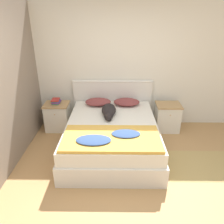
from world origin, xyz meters
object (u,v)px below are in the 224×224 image
object	(u,v)px
book_stack	(56,101)
pillow_right	(127,102)
nightstand_left	(58,116)
nightstand_right	(167,117)
dog	(109,111)
pillow_left	(98,102)
bed	(112,136)

from	to	relation	value
book_stack	pillow_right	bearing A→B (deg)	0.81
nightstand_left	nightstand_right	world-z (taller)	same
pillow_right	dog	world-z (taller)	dog
pillow_left	dog	bearing A→B (deg)	-63.60
bed	pillow_left	size ratio (longest dim) A/B	3.81
bed	pillow_right	world-z (taller)	pillow_right
nightstand_right	book_stack	bearing A→B (deg)	179.60
pillow_right	book_stack	size ratio (longest dim) A/B	2.48
bed	nightstand_right	xyz separation A→B (m)	(1.16, 0.75, 0.02)
bed	nightstand_right	distance (m)	1.38
bed	nightstand_right	bearing A→B (deg)	32.74
nightstand_left	book_stack	bearing A→B (deg)	98.69
book_stack	bed	bearing A→B (deg)	-33.24
pillow_right	book_stack	distance (m)	1.46
nightstand_right	pillow_left	size ratio (longest dim) A/B	1.10
pillow_left	pillow_right	size ratio (longest dim) A/B	1.00
nightstand_right	book_stack	size ratio (longest dim) A/B	2.73
bed	nightstand_left	size ratio (longest dim) A/B	3.46
pillow_left	book_stack	xyz separation A→B (m)	(-0.87, -0.02, 0.02)
dog	book_stack	size ratio (longest dim) A/B	3.37
nightstand_left	book_stack	distance (m)	0.34
pillow_right	book_stack	bearing A→B (deg)	-179.19
pillow_right	dog	bearing A→B (deg)	-126.96
nightstand_right	dog	size ratio (longest dim) A/B	0.81
pillow_right	pillow_left	bearing A→B (deg)	180.00
pillow_right	dog	xyz separation A→B (m)	(-0.36, -0.47, 0.01)
pillow_left	dog	size ratio (longest dim) A/B	0.74
nightstand_right	pillow_right	world-z (taller)	pillow_right
bed	dog	distance (m)	0.48
pillow_right	dog	distance (m)	0.59
pillow_right	book_stack	xyz separation A→B (m)	(-1.46, -0.02, 0.02)
pillow_left	nightstand_right	bearing A→B (deg)	-1.44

